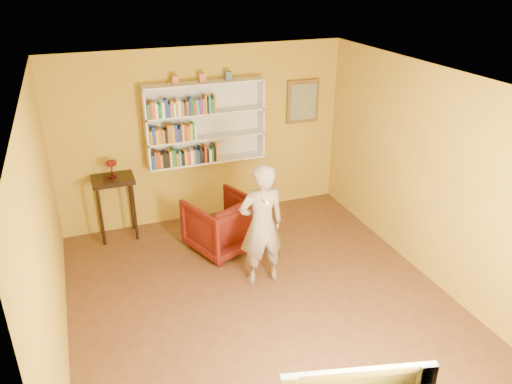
% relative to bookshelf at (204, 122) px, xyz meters
% --- Properties ---
extents(room_shell, '(5.30, 5.80, 2.88)m').
position_rel_bookshelf_xyz_m(room_shell, '(0.00, -2.41, -0.58)').
color(room_shell, '#4F2E19').
rests_on(room_shell, ground).
extents(bookshelf, '(1.80, 0.29, 1.23)m').
position_rel_bookshelf_xyz_m(bookshelf, '(0.00, 0.00, 0.00)').
color(bookshelf, silver).
rests_on(bookshelf, room_shell).
extents(books_row_lower, '(1.00, 0.19, 0.27)m').
position_rel_bookshelf_xyz_m(books_row_lower, '(-0.37, -0.11, -0.47)').
color(books_row_lower, navy).
rests_on(books_row_lower, bookshelf).
extents(books_row_middle, '(0.69, 0.19, 0.27)m').
position_rel_bookshelf_xyz_m(books_row_middle, '(-0.51, -0.11, -0.08)').
color(books_row_middle, '#A96621').
rests_on(books_row_middle, bookshelf).
extents(books_row_upper, '(1.00, 0.19, 0.27)m').
position_rel_bookshelf_xyz_m(books_row_upper, '(-0.37, -0.11, 0.29)').
color(books_row_upper, '#1A753A').
rests_on(books_row_upper, bookshelf).
extents(ornament_left, '(0.09, 0.09, 0.12)m').
position_rel_bookshelf_xyz_m(ornament_left, '(-0.41, -0.06, 0.68)').
color(ornament_left, '#A95830').
rests_on(ornament_left, bookshelf).
extents(ornament_centre, '(0.09, 0.09, 0.13)m').
position_rel_bookshelf_xyz_m(ornament_centre, '(-0.02, -0.06, 0.68)').
color(ornament_centre, '#AF583A').
rests_on(ornament_centre, bookshelf).
extents(ornament_right, '(0.09, 0.09, 0.13)m').
position_rel_bookshelf_xyz_m(ornament_right, '(0.37, -0.06, 0.68)').
color(ornament_right, '#445172').
rests_on(ornament_right, bookshelf).
extents(framed_painting, '(0.55, 0.05, 0.70)m').
position_rel_bookshelf_xyz_m(framed_painting, '(1.65, 0.05, 0.16)').
color(framed_painting, brown).
rests_on(framed_painting, room_shell).
extents(console_table, '(0.59, 0.45, 0.97)m').
position_rel_bookshelf_xyz_m(console_table, '(-1.44, -0.16, -0.79)').
color(console_table, black).
rests_on(console_table, ground).
extents(ruby_lustre, '(0.17, 0.17, 0.27)m').
position_rel_bookshelf_xyz_m(ruby_lustre, '(-1.44, -0.16, -0.43)').
color(ruby_lustre, maroon).
rests_on(ruby_lustre, console_table).
extents(armchair, '(1.11, 1.12, 0.79)m').
position_rel_bookshelf_xyz_m(armchair, '(-0.08, -1.03, -1.20)').
color(armchair, '#400504').
rests_on(armchair, ground).
extents(person, '(0.60, 0.39, 1.64)m').
position_rel_bookshelf_xyz_m(person, '(0.16, -1.97, -0.78)').
color(person, '#7F6C5D').
rests_on(person, ground).
extents(game_remote, '(0.04, 0.15, 0.04)m').
position_rel_bookshelf_xyz_m(game_remote, '(0.05, -2.35, -0.24)').
color(game_remote, white).
rests_on(game_remote, person).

